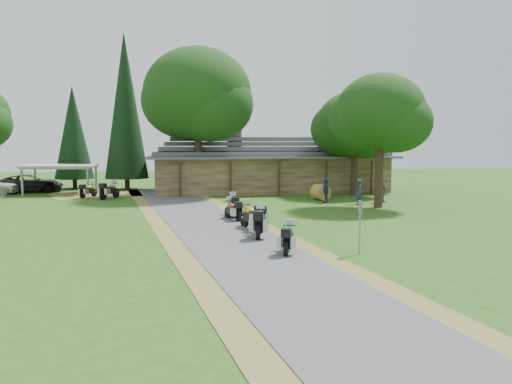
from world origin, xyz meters
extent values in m
plane|color=#284D15|center=(0.00, 0.00, 0.00)|extent=(120.00, 120.00, 0.00)
plane|color=#49494B|center=(-0.50, 4.00, 0.00)|extent=(51.95, 51.95, 0.00)
imported|color=black|center=(-14.96, 25.81, 1.16)|extent=(3.61, 6.41, 2.32)
imported|color=navy|center=(10.21, 12.66, 1.03)|extent=(0.72, 0.70, 2.06)
imported|color=navy|center=(12.27, 13.61, 0.99)|extent=(0.68, 0.68, 1.97)
imported|color=navy|center=(8.21, 13.82, 1.03)|extent=(0.44, 0.60, 2.07)
cylinder|color=olive|center=(8.40, 15.70, 0.60)|extent=(1.48, 1.42, 1.19)
cone|color=black|center=(-6.78, 27.30, 7.20)|extent=(3.97, 3.97, 14.40)
cone|color=black|center=(-11.74, 28.95, 4.82)|extent=(3.60, 3.60, 9.64)
camera|label=1|loc=(-2.52, -20.32, 4.17)|focal=35.00mm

